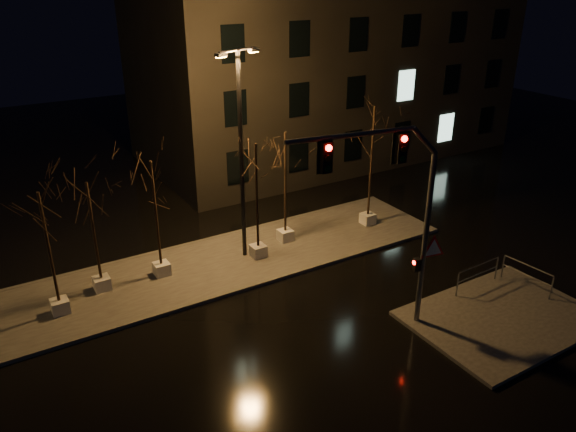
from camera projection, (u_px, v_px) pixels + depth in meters
ground at (288, 333)px, 20.75m from camera, size 90.00×90.00×0.00m
median at (219, 264)px, 25.40m from camera, size 22.00×5.00×0.15m
sidewalk_corner at (502, 318)px, 21.53m from camera, size 7.00×5.00×0.15m
building at (327, 44)px, 38.35m from camera, size 25.00×12.00×15.00m
tree_0 at (43, 221)px, 20.15m from camera, size 1.80×1.80×5.14m
tree_1 at (90, 207)px, 21.78m from camera, size 1.80×1.80×4.86m
tree_2 at (153, 188)px, 22.75m from camera, size 1.80×1.80×5.32m
tree_3 at (256, 170)px, 24.23m from camera, size 1.80×1.80×5.55m
tree_4 at (285, 158)px, 25.69m from camera, size 1.80×1.80×5.58m
tree_5 at (373, 133)px, 27.24m from camera, size 1.80×1.80×6.35m
traffic_signal_mast at (399, 203)px, 18.81m from camera, size 6.16×1.21×7.62m
streetlight_main at (241, 144)px, 23.88m from camera, size 2.26×0.99×9.26m
guard_rail_a at (478, 272)px, 23.14m from camera, size 2.50×0.15×1.08m
guard_rail_b at (527, 273)px, 23.11m from camera, size 0.26×2.26×1.07m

